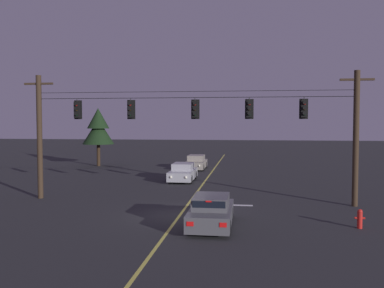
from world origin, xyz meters
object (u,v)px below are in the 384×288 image
object	(u,v)px
traffic_light_left_inner	(130,109)
traffic_light_rightmost	(304,109)
traffic_light_centre	(195,109)
tree_verge_far	(98,128)
traffic_light_leftmost	(77,110)
car_waiting_near_lane	(211,212)
car_oncoming_trailing	(196,163)
car_oncoming_lead	(183,173)
fire_hydrant	(360,218)
traffic_light_right_inner	(249,109)

from	to	relation	value
traffic_light_left_inner	traffic_light_rightmost	size ratio (longest dim) A/B	1.00
traffic_light_centre	tree_verge_far	xyz separation A→B (m)	(-12.63, 18.56, -1.33)
traffic_light_leftmost	car_waiting_near_lane	xyz separation A→B (m)	(8.46, -5.47, -4.70)
car_waiting_near_lane	car_oncoming_trailing	xyz separation A→B (m)	(-3.45, 22.29, -0.00)
traffic_light_leftmost	car_oncoming_lead	world-z (taller)	traffic_light_leftmost
car_waiting_near_lane	fire_hydrant	size ratio (longest dim) A/B	5.15
traffic_light_left_inner	car_oncoming_trailing	bearing A→B (deg)	84.03
traffic_light_left_inner	traffic_light_centre	distance (m)	3.78
car_oncoming_lead	traffic_light_left_inner	bearing A→B (deg)	-101.32
traffic_light_left_inner	car_oncoming_lead	world-z (taller)	traffic_light_left_inner
traffic_light_right_inner	car_waiting_near_lane	distance (m)	7.39
car_oncoming_lead	car_oncoming_trailing	world-z (taller)	same
car_oncoming_lead	tree_verge_far	bearing A→B (deg)	136.85
traffic_light_centre	fire_hydrant	bearing A→B (deg)	-32.40
car_oncoming_trailing	traffic_light_centre	bearing A→B (deg)	-83.14
traffic_light_centre	traffic_light_right_inner	bearing A→B (deg)	0.00
car_waiting_near_lane	car_oncoming_trailing	distance (m)	22.56
traffic_light_rightmost	tree_verge_far	size ratio (longest dim) A/B	0.20
traffic_light_right_inner	traffic_light_left_inner	bearing A→B (deg)	180.00
traffic_light_leftmost	traffic_light_centre	bearing A→B (deg)	0.00
traffic_light_right_inner	traffic_light_rightmost	size ratio (longest dim) A/B	1.00
traffic_light_centre	car_oncoming_trailing	xyz separation A→B (m)	(-2.02, 16.82, -4.70)
traffic_light_left_inner	tree_verge_far	distance (m)	20.60
traffic_light_rightmost	fire_hydrant	distance (m)	7.20
car_oncoming_lead	fire_hydrant	bearing A→B (deg)	-54.02
traffic_light_leftmost	tree_verge_far	xyz separation A→B (m)	(-5.59, 18.56, -1.33)
traffic_light_leftmost	traffic_light_right_inner	bearing A→B (deg)	0.00
car_waiting_near_lane	tree_verge_far	bearing A→B (deg)	120.33
traffic_light_leftmost	traffic_light_rightmost	xyz separation A→B (m)	(13.09, 0.00, 0.00)
traffic_light_left_inner	car_waiting_near_lane	distance (m)	8.89
traffic_light_right_inner	car_oncoming_trailing	distance (m)	18.19
tree_verge_far	fire_hydrant	world-z (taller)	tree_verge_far
traffic_light_leftmost	traffic_light_right_inner	size ratio (longest dim) A/B	1.00
car_oncoming_lead	traffic_light_right_inner	bearing A→B (deg)	-59.36
car_oncoming_lead	traffic_light_leftmost	bearing A→B (deg)	-120.01
car_waiting_near_lane	fire_hydrant	distance (m)	6.42
traffic_light_leftmost	tree_verge_far	bearing A→B (deg)	106.77
traffic_light_left_inner	car_oncoming_trailing	world-z (taller)	traffic_light_left_inner
traffic_light_right_inner	traffic_light_rightmost	distance (m)	2.98
car_oncoming_trailing	traffic_light_left_inner	bearing A→B (deg)	-95.97
car_oncoming_lead	traffic_light_rightmost	bearing A→B (deg)	-46.84
car_oncoming_trailing	tree_verge_far	distance (m)	11.27
traffic_light_right_inner	fire_hydrant	xyz separation A→B (m)	(4.76, -4.96, -4.90)
traffic_light_leftmost	traffic_light_left_inner	world-z (taller)	same
traffic_light_left_inner	traffic_light_right_inner	world-z (taller)	same
traffic_light_leftmost	traffic_light_rightmost	world-z (taller)	same
traffic_light_leftmost	car_oncoming_lead	size ratio (longest dim) A/B	0.28
car_waiting_near_lane	traffic_light_right_inner	bearing A→B (deg)	73.30
traffic_light_right_inner	tree_verge_far	distance (m)	24.34
traffic_light_rightmost	car_oncoming_trailing	world-z (taller)	traffic_light_rightmost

